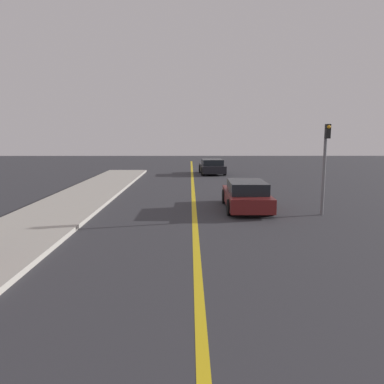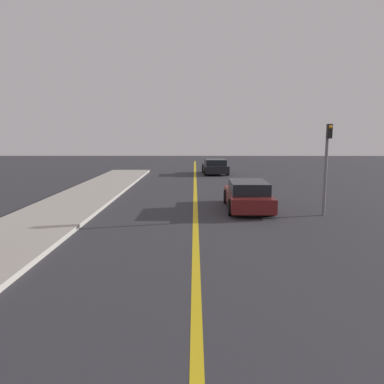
% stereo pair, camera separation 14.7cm
% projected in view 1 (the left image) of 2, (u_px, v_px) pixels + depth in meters
% --- Properties ---
extents(road_center_line, '(0.20, 60.00, 0.01)m').
position_uv_depth(road_center_line, '(194.00, 209.00, 16.20)').
color(road_center_line, gold).
rests_on(road_center_line, ground_plane).
extents(sidewalk_left, '(3.22, 34.68, 0.16)m').
position_uv_depth(sidewalk_left, '(60.00, 210.00, 15.51)').
color(sidewalk_left, '#ADA89E').
rests_on(sidewalk_left, ground_plane).
extents(car_near_right_lane, '(1.90, 4.30, 1.24)m').
position_uv_depth(car_near_right_lane, '(246.00, 195.00, 16.09)').
color(car_near_right_lane, maroon).
rests_on(car_near_right_lane, ground_plane).
extents(car_ahead_center, '(2.13, 3.94, 1.22)m').
position_uv_depth(car_ahead_center, '(212.00, 167.00, 30.68)').
color(car_ahead_center, black).
rests_on(car_ahead_center, ground_plane).
extents(traffic_light, '(0.18, 0.40, 3.59)m').
position_uv_depth(traffic_light, '(325.00, 159.00, 14.61)').
color(traffic_light, slate).
rests_on(traffic_light, ground_plane).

